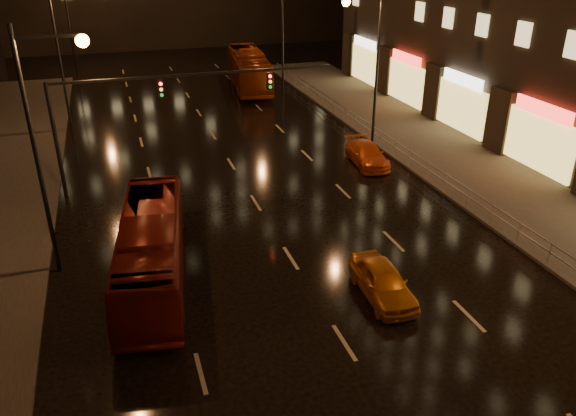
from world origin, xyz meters
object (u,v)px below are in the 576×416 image
Objects in this scene: taxi_near at (383,282)px; taxi_far at (367,154)px; bus_curb at (248,69)px; bus_red at (152,248)px.

taxi_near is 14.37m from taxi_far.
bus_red is at bearing -103.71° from bus_curb.
bus_red is 33.28m from bus_curb.
bus_red reaches higher than taxi_near.
taxi_far is (2.00, -21.85, -1.06)m from bus_curb.
taxi_near is 0.89× the size of taxi_far.
bus_red is 2.27× the size of taxi_far.
bus_curb is (11.82, 31.11, 0.30)m from bus_red.
bus_curb is 35.32m from taxi_near.
bus_curb is at bearing 77.10° from bus_red.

